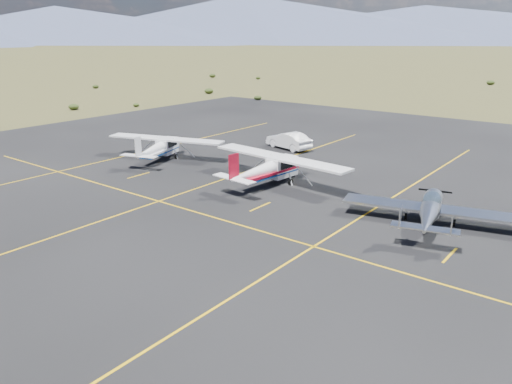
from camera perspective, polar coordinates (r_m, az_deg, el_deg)
ground at (r=28.52m, az=16.37°, el=-3.12°), size 1600.00×1600.00×0.00m
apron at (r=31.49m, az=4.53°, el=-0.44°), size 72.00×72.00×0.02m
aircraft_low_wing at (r=27.76m, az=19.30°, el=-1.84°), size 6.91×9.44×2.05m
aircraft_cessna at (r=33.23m, az=1.56°, el=2.79°), size 6.55×10.88×2.75m
aircraft_plain at (r=40.52m, az=-10.95°, el=5.08°), size 6.78×9.80×2.51m
sedan at (r=44.10m, az=3.75°, el=5.90°), size 2.55×4.71×1.47m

